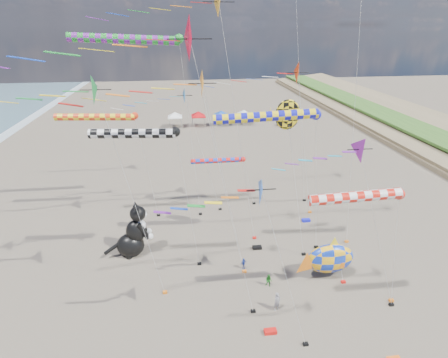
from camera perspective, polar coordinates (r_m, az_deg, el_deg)
name	(u,v)px	position (r m, az deg, el deg)	size (l,w,h in m)	color
delta_kite_0	(169,99)	(37.25, -8.94, 12.76)	(10.95, 1.77, 14.65)	#0C65BA
delta_kite_1	(355,156)	(23.89, 20.64, 3.55)	(9.97, 1.94, 13.97)	#84178F
delta_kite_3	(245,200)	(19.03, 3.49, -3.44)	(9.51, 1.88, 12.92)	blue
delta_kite_4	(188,42)	(20.08, -5.95, 21.31)	(13.40, 2.60, 21.08)	red
delta_kite_5	(203,5)	(30.12, -3.46, 26.52)	(13.37, 2.69, 23.37)	orange
delta_kite_6	(196,86)	(25.15, -4.63, 14.89)	(11.35, 2.12, 17.88)	orange
delta_kite_7	(292,75)	(36.59, 11.11, 16.39)	(11.75, 2.49, 17.38)	#EE3401
delta_kite_8	(63,96)	(24.43, -24.75, 12.22)	(12.73, 2.16, 17.74)	#1C883B
windsock_0	(138,134)	(27.71, -13.87, 7.13)	(8.18, 0.78, 13.16)	black
windsock_1	(220,161)	(40.43, -0.65, 3.01)	(7.80, 0.61, 6.31)	red
windsock_2	(130,40)	(35.99, -15.17, 21.10)	(11.75, 0.88, 19.58)	#1A9229
windsock_3	(361,197)	(24.87, 21.45, -2.77)	(7.88, 0.78, 10.35)	red
windsock_4	(271,117)	(29.42, 7.66, 10.04)	(10.31, 0.87, 13.91)	#1214BA
windsock_5	(99,117)	(37.92, -19.70, 9.44)	(9.52, 0.74, 12.22)	red
angelfish_kite	(285,116)	(30.83, 9.97, 10.10)	(3.74, 3.02, 14.63)	yellow
cat_inflatable	(132,230)	(34.31, -14.80, -8.04)	(3.96, 1.98, 5.35)	black
fish_inflatable	(330,258)	(32.16, 16.85, -12.31)	(5.64, 2.56, 4.05)	#1336BE
person_adult	(277,302)	(28.84, 8.66, -19.17)	(0.59, 0.39, 1.61)	gray
child_green	(269,281)	(30.92, 7.31, -16.14)	(0.56, 0.44, 1.16)	#1E711E
child_blue	(243,264)	(32.56, 3.19, -13.62)	(0.66, 0.27, 1.13)	#1C3397
kite_bag_0	(257,247)	(35.39, 5.42, -11.07)	(0.90, 0.44, 0.30)	black
kite_bag_2	(270,331)	(27.62, 7.58, -23.44)	(0.90, 0.44, 0.30)	red
kite_bag_3	(306,220)	(40.73, 13.24, -6.57)	(0.90, 0.44, 0.30)	#151ADA
tent_row	(210,112)	(76.78, -2.34, 10.92)	(19.20, 4.20, 3.80)	white
parked_car	(285,123)	(78.59, 9.85, 8.97)	(1.37, 3.41, 1.16)	#26262D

